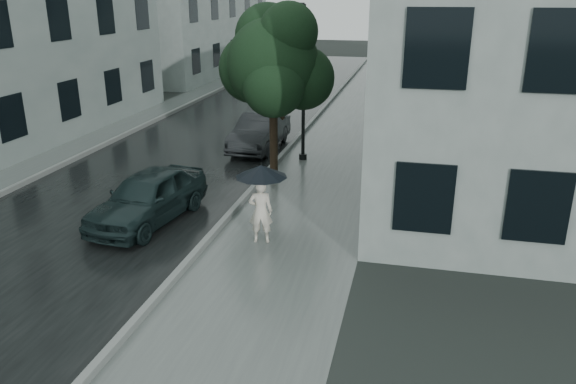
% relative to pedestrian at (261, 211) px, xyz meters
% --- Properties ---
extents(ground, '(120.00, 120.00, 0.00)m').
position_rel_pedestrian_xyz_m(ground, '(0.36, -2.00, -0.78)').
color(ground, black).
rests_on(ground, ground).
extents(sidewalk, '(3.50, 60.00, 0.01)m').
position_rel_pedestrian_xyz_m(sidewalk, '(0.61, 10.00, -0.77)').
color(sidewalk, slate).
rests_on(sidewalk, ground).
extents(kerb_near, '(0.15, 60.00, 0.15)m').
position_rel_pedestrian_xyz_m(kerb_near, '(-1.22, 10.00, -0.70)').
color(kerb_near, slate).
rests_on(kerb_near, ground).
extents(asphalt_road, '(6.85, 60.00, 0.00)m').
position_rel_pedestrian_xyz_m(asphalt_road, '(-4.72, 10.00, -0.77)').
color(asphalt_road, black).
rests_on(asphalt_road, ground).
extents(kerb_far, '(0.15, 60.00, 0.15)m').
position_rel_pedestrian_xyz_m(kerb_far, '(-8.22, 10.00, -0.70)').
color(kerb_far, slate).
rests_on(kerb_far, ground).
extents(sidewalk_far, '(1.70, 60.00, 0.01)m').
position_rel_pedestrian_xyz_m(sidewalk_far, '(-9.14, 10.00, -0.77)').
color(sidewalk_far, '#4C5451').
rests_on(sidewalk_far, ground).
extents(building_near, '(7.02, 36.00, 9.00)m').
position_rel_pedestrian_xyz_m(building_near, '(5.83, 17.50, 3.72)').
color(building_near, '#929F9B').
rests_on(building_near, ground).
extents(building_far_b, '(7.02, 18.00, 8.00)m').
position_rel_pedestrian_xyz_m(building_far_b, '(-13.42, 28.00, 3.22)').
color(building_far_b, '#929F9B').
rests_on(building_far_b, ground).
extents(pedestrian, '(0.62, 0.46, 1.53)m').
position_rel_pedestrian_xyz_m(pedestrian, '(0.00, 0.00, 0.00)').
color(pedestrian, silver).
rests_on(pedestrian, sidewalk).
extents(umbrella, '(1.57, 1.57, 1.02)m').
position_rel_pedestrian_xyz_m(umbrella, '(0.03, -0.01, 0.99)').
color(umbrella, black).
rests_on(umbrella, ground).
extents(street_tree, '(3.61, 3.28, 5.38)m').
position_rel_pedestrian_xyz_m(street_tree, '(-0.90, 4.78, 2.84)').
color(street_tree, '#332619').
rests_on(street_tree, ground).
extents(lamp_post, '(0.84, 0.40, 5.34)m').
position_rel_pedestrian_xyz_m(lamp_post, '(-0.59, 7.03, 2.27)').
color(lamp_post, black).
rests_on(lamp_post, ground).
extents(car_near, '(2.11, 4.10, 1.33)m').
position_rel_pedestrian_xyz_m(car_near, '(-3.14, 0.55, -0.10)').
color(car_near, black).
rests_on(car_near, ground).
extents(car_far, '(1.50, 3.98, 1.30)m').
position_rel_pedestrian_xyz_m(car_far, '(-2.32, 8.05, -0.12)').
color(car_far, '#272A2D').
rests_on(car_far, ground).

